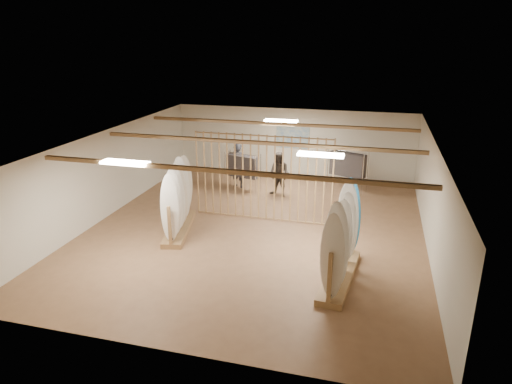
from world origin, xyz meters
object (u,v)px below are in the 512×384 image
(shopper_a, at_px, (238,162))
(rack_left, at_px, (178,208))
(clothing_rack_a, at_px, (242,166))
(shopper_b, at_px, (279,171))
(rack_right, at_px, (341,251))
(clothing_rack_b, at_px, (348,164))

(shopper_a, bearing_deg, rack_left, 100.04)
(clothing_rack_a, distance_m, shopper_b, 1.53)
(rack_left, relative_size, clothing_rack_a, 1.83)
(rack_left, bearing_deg, rack_right, -31.97)
(rack_left, bearing_deg, clothing_rack_b, 35.17)
(clothing_rack_b, xyz_separation_m, shopper_a, (-4.14, -0.68, -0.02))
(shopper_a, bearing_deg, shopper_b, 176.84)
(clothing_rack_a, xyz_separation_m, shopper_b, (1.50, -0.30, -0.01))
(rack_left, xyz_separation_m, clothing_rack_b, (4.64, 5.20, 0.30))
(rack_right, relative_size, clothing_rack_b, 1.79)
(clothing_rack_b, bearing_deg, shopper_a, -146.87)
(clothing_rack_b, bearing_deg, rack_right, -63.27)
(rack_left, relative_size, shopper_a, 1.35)
(rack_left, xyz_separation_m, clothing_rack_a, (0.77, 4.19, 0.23))
(shopper_b, bearing_deg, clothing_rack_a, -172.77)
(rack_right, bearing_deg, shopper_a, 131.26)
(clothing_rack_b, relative_size, shopper_b, 0.84)
(clothing_rack_a, height_order, clothing_rack_b, clothing_rack_b)
(clothing_rack_b, height_order, shopper_a, shopper_a)
(rack_right, xyz_separation_m, clothing_rack_a, (-4.22, 5.90, 0.19))
(clothing_rack_a, bearing_deg, shopper_b, 4.04)
(clothing_rack_a, relative_size, shopper_a, 0.73)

